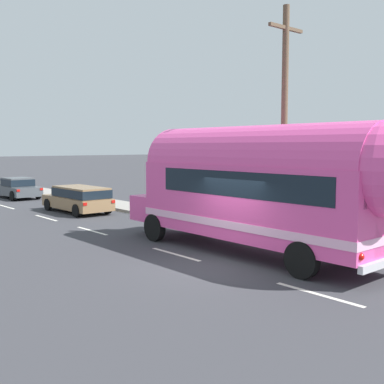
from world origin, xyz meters
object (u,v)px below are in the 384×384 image
Objects in this scene: utility_pole at (284,120)px; car_second at (17,187)px; car_lead at (79,197)px; painted_bus at (265,184)px.

car_second is (-2.43, 20.41, -3.70)m from utility_pole.
utility_pole is 12.25m from car_lead.
car_second is at bearing 89.45° from painted_bus.
utility_pole is at bearing -77.79° from car_lead.
painted_bus reaches higher than car_lead.
car_lead is at bearing 89.29° from painted_bus.
painted_bus is (-2.63, -1.38, -2.12)m from utility_pole.
painted_bus is at bearing -90.71° from car_lead.
car_lead and car_second have the same top height.
painted_bus is 2.36× the size of car_lead.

